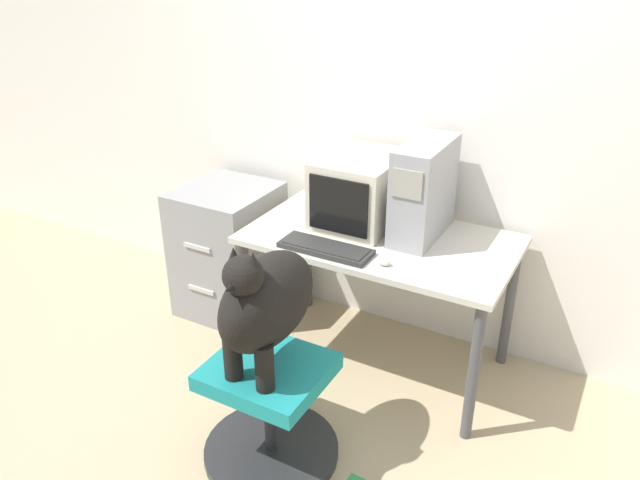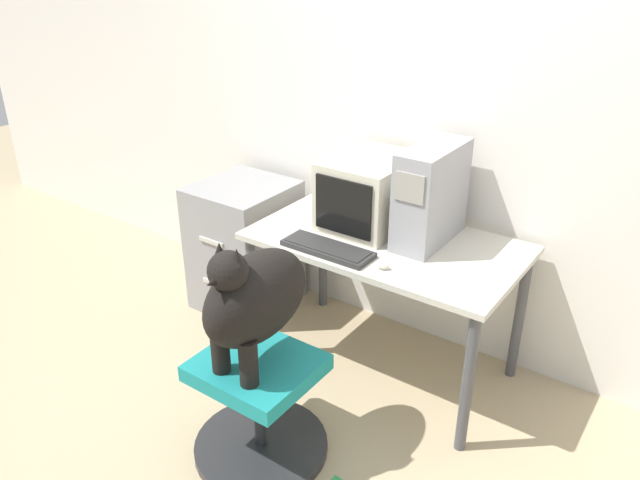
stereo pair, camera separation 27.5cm
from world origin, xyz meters
TOP-DOWN VIEW (x-y plane):
  - ground_plane at (0.00, 0.00)m, footprint 12.00×12.00m
  - wall_back at (0.00, 0.79)m, footprint 8.00×0.05m
  - desk at (0.00, 0.36)m, footprint 1.28×0.73m
  - crt_monitor at (-0.17, 0.47)m, footprint 0.37×0.48m
  - pc_tower at (0.16, 0.48)m, footprint 0.19×0.45m
  - keyboard at (-0.16, 0.10)m, footprint 0.44×0.16m
  - computer_mouse at (0.13, 0.10)m, footprint 0.06×0.04m
  - office_chair at (-0.12, -0.46)m, footprint 0.58×0.58m
  - dog at (-0.12, -0.46)m, footprint 0.27×0.53m
  - filing_cabinet at (-0.99, 0.44)m, footprint 0.50×0.54m

SIDE VIEW (x-z plane):
  - ground_plane at x=0.00m, z-range 0.00..0.00m
  - office_chair at x=-0.12m, z-range 0.00..0.47m
  - filing_cabinet at x=-0.99m, z-range 0.00..0.76m
  - desk at x=0.00m, z-range 0.28..1.01m
  - keyboard at x=-0.16m, z-range 0.73..0.76m
  - computer_mouse at x=0.13m, z-range 0.73..0.77m
  - dog at x=-0.12m, z-range 0.49..1.06m
  - crt_monitor at x=-0.17m, z-range 0.73..1.08m
  - pc_tower at x=0.16m, z-range 0.73..1.19m
  - wall_back at x=0.00m, z-range 0.00..2.60m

